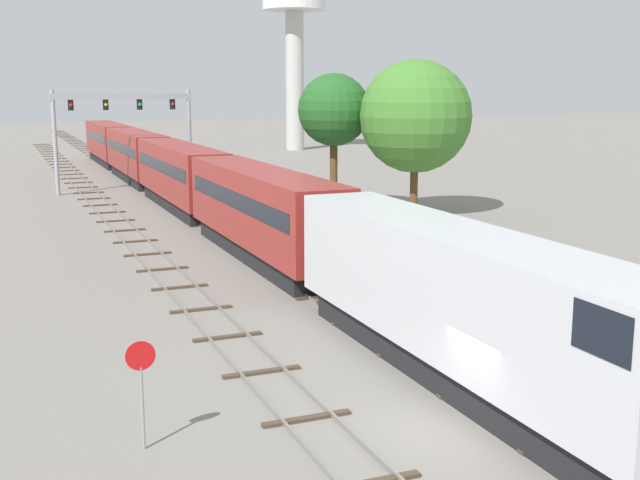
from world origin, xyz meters
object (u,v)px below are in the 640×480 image
(trackside_tree_mid, at_px, (415,117))
(stop_sign, at_px, (141,380))
(water_tower, at_px, (294,5))
(passenger_train, at_px, (179,174))
(signal_gantry, at_px, (123,118))
(trackside_tree_left, at_px, (334,111))

(trackside_tree_mid, bearing_deg, stop_sign, -128.82)
(water_tower, xyz_separation_m, trackside_tree_mid, (-13.55, -60.29, -13.35))
(stop_sign, bearing_deg, passenger_train, 76.16)
(passenger_train, bearing_deg, signal_gantry, 101.31)
(signal_gantry, bearing_deg, stop_sign, -98.50)
(trackside_tree_left, bearing_deg, signal_gantry, 125.08)
(water_tower, bearing_deg, trackside_tree_left, -107.83)
(water_tower, bearing_deg, signal_gantry, -127.93)
(trackside_tree_left, relative_size, trackside_tree_mid, 0.92)
(stop_sign, xyz_separation_m, trackside_tree_mid, (24.68, 30.68, 5.16))
(signal_gantry, height_order, stop_sign, signal_gantry)
(passenger_train, bearing_deg, water_tower, 60.72)
(signal_gantry, xyz_separation_m, trackside_tree_left, (12.28, -17.49, 0.96))
(passenger_train, distance_m, stop_sign, 41.82)
(stop_sign, distance_m, trackside_tree_left, 40.15)
(trackside_tree_mid, bearing_deg, passenger_train, 145.95)
(water_tower, height_order, trackside_tree_mid, water_tower)
(water_tower, relative_size, stop_sign, 9.12)
(signal_gantry, height_order, water_tower, water_tower)
(signal_gantry, distance_m, trackside_tree_left, 21.39)
(passenger_train, xyz_separation_m, stop_sign, (-10.00, -40.60, -0.74))
(signal_gantry, xyz_separation_m, water_tower, (30.49, 39.12, 13.93))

